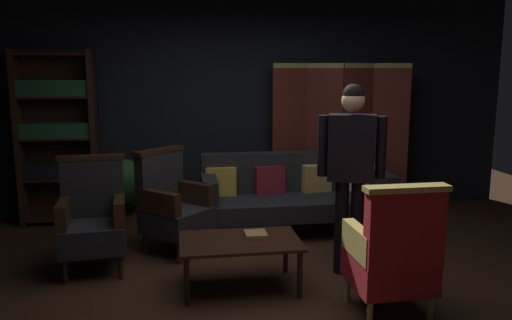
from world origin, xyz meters
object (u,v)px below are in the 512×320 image
Objects in this scene: bookshelf at (58,135)px; armchair_gilt_accent at (393,254)px; coffee_table at (240,245)px; velvet_couch at (295,192)px; potted_plant at (123,190)px; armchair_wing_left at (93,218)px; standing_figure at (351,162)px; armchair_wing_right at (172,204)px; book_tan_leather at (256,235)px; folding_screen at (340,137)px.

bookshelf is 4.15m from armchair_gilt_accent.
velvet_couch is at bearing 61.03° from coffee_table.
potted_plant is at bearing 132.65° from armchair_gilt_accent.
velvet_couch is at bearing -6.39° from potted_plant.
standing_figure reaches higher than armchair_wing_left.
velvet_couch is 1.94m from potted_plant.
armchair_wing_left reaches higher than velvet_couch.
coffee_table is 1.25m from armchair_gilt_accent.
armchair_gilt_accent is at bearing -44.38° from bookshelf.
armchair_wing_left reaches higher than potted_plant.
potted_plant is at bearing 123.75° from coffee_table.
armchair_wing_right reaches higher than velvet_couch.
book_tan_leather is at bearing -52.17° from potted_plant.
bookshelf is 1.89m from armchair_wing_right.
bookshelf is 2.87m from velvet_couch.
velvet_couch is at bearing 64.62° from book_tan_leather.
coffee_table is 1.42m from armchair_wing_left.
standing_figure reaches higher than armchair_wing_right.
velvet_couch is (2.70, -0.74, -0.61)m from bookshelf.
folding_screen reaches higher than coffee_table.
standing_figure is (-0.05, 0.84, 0.54)m from armchair_gilt_accent.
armchair_wing_left is 1.23× the size of potted_plant.
coffee_table is 1.21m from standing_figure.
velvet_couch is at bearing -15.32° from bookshelf.
folding_screen reaches higher than potted_plant.
bookshelf is 3.02m from book_tan_leather.
armchair_wing_right is at bearing -51.36° from potted_plant.
coffee_table is 2.02m from potted_plant.
armchair_wing_right is at bearing 127.21° from book_tan_leather.
armchair_wing_right is 0.89m from potted_plant.
potted_plant is (0.16, 1.06, -0.00)m from armchair_wing_left.
book_tan_leather is at bearing -172.56° from standing_figure.
armchair_gilt_accent is at bearing -47.35° from potted_plant.
folding_screen is at bearing 53.99° from coffee_table.
armchair_gilt_accent is 3.20m from potted_plant.
standing_figure is 2.66m from potted_plant.
folding_screen is 1.11m from velvet_couch.
standing_figure is at bearing -105.24° from folding_screen.
velvet_couch is (-0.72, -0.65, -0.53)m from folding_screen.
armchair_wing_right reaches higher than book_tan_leather.
velvet_couch is 2.04× the size of armchair_wing_right.
bookshelf is 2.05× the size of coffee_table.
bookshelf is at bearing 164.68° from velvet_couch.
bookshelf reaches higher than book_tan_leather.
bookshelf is at bearing 178.48° from folding_screen.
book_tan_leather is at bearing 20.56° from coffee_table.
armchair_gilt_accent is (2.94, -2.88, -0.58)m from bookshelf.
bookshelf is 0.97× the size of velvet_couch.
armchair_gilt_accent and armchair_wing_right have the same top height.
armchair_gilt_accent is at bearing -83.58° from velvet_couch.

